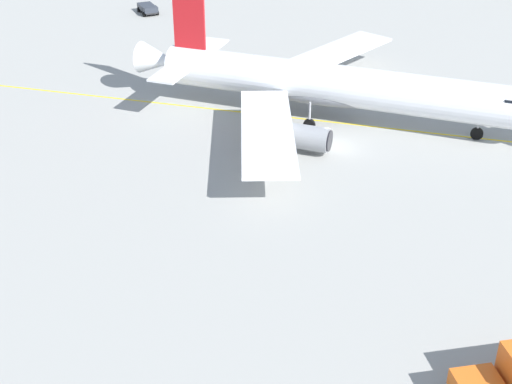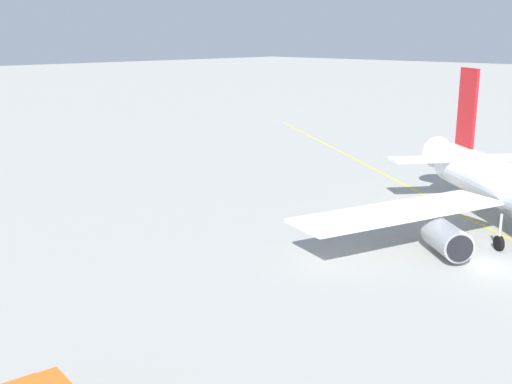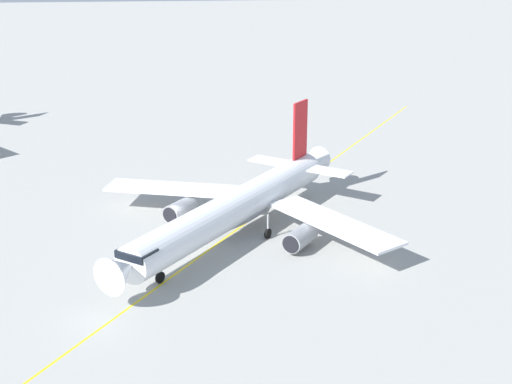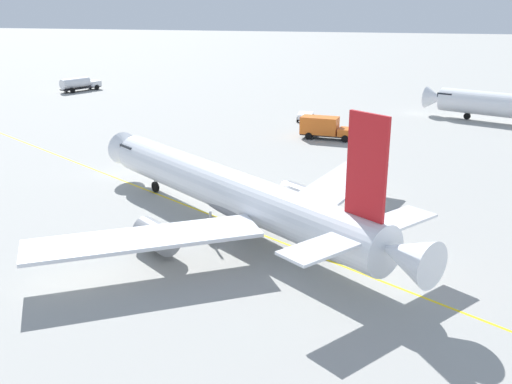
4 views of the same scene
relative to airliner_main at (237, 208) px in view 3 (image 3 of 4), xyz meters
name	(u,v)px [view 3 (image 3 of 4)]	position (x,y,z in m)	size (l,w,h in m)	color
ground_plane	(183,230)	(5.86, -2.20, -3.18)	(600.00, 600.00, 0.00)	#9E9E99
airliner_main	(237,208)	(0.00, 0.00, 0.00)	(30.83, 33.39, 12.19)	white
taxiway_centreline	(242,226)	(-0.73, -2.60, -3.18)	(73.73, 113.28, 0.01)	yellow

